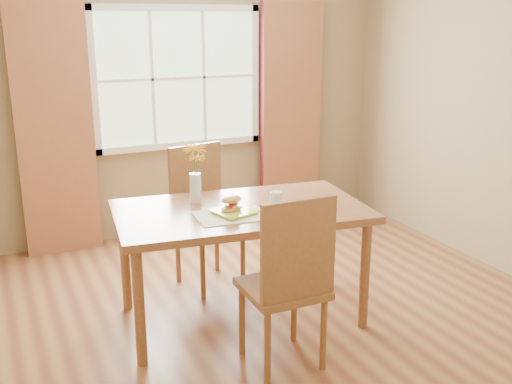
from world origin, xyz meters
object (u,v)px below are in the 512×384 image
object	(u,v)px
chair_near	(290,277)
chair_far	(203,209)
dining_table	(241,220)
water_glass	(276,200)
flower_vase	(195,167)
croissant_sandwich	(231,204)

from	to	relation	value
chair_near	chair_far	world-z (taller)	chair_far
dining_table	chair_far	size ratio (longest dim) A/B	1.61
water_glass	flower_vase	distance (m)	0.60
chair_far	flower_vase	xyz separation A→B (m)	(-0.20, -0.46, 0.46)
chair_near	water_glass	xyz separation A→B (m)	(0.21, 0.61, 0.27)
chair_far	water_glass	size ratio (longest dim) A/B	9.81
croissant_sandwich	chair_far	bearing A→B (deg)	73.67
croissant_sandwich	flower_vase	size ratio (longest dim) A/B	0.39
dining_table	croissant_sandwich	size ratio (longest dim) A/B	10.96
dining_table	chair_far	bearing A→B (deg)	98.29
chair_far	flower_vase	world-z (taller)	flower_vase
chair_far	dining_table	bearing A→B (deg)	-100.61
water_glass	flower_vase	size ratio (longest dim) A/B	0.27
chair_near	chair_far	distance (m)	1.43
dining_table	flower_vase	xyz separation A→B (m)	(-0.23, 0.26, 0.33)
croissant_sandwich	dining_table	bearing A→B (deg)	32.97
chair_far	croissant_sandwich	xyz separation A→B (m)	(-0.09, -0.82, 0.28)
dining_table	chair_near	world-z (taller)	chair_near
dining_table	flower_vase	distance (m)	0.48
water_glass	flower_vase	world-z (taller)	flower_vase
chair_far	croissant_sandwich	world-z (taller)	chair_far
chair_near	croissant_sandwich	bearing A→B (deg)	100.15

